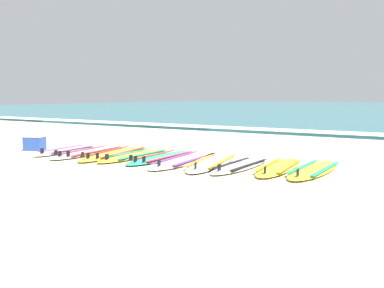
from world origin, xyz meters
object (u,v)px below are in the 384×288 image
surfboard_6 (212,162)px  surfboard_8 (279,167)px  surfboard_3 (136,155)px  surfboard_9 (314,170)px  surfboard_0 (68,150)px  surfboard_7 (240,166)px  cooler_box (35,142)px  surfboard_1 (90,152)px  surfboard_5 (186,160)px  surfboard_2 (115,153)px  surfboard_4 (162,157)px

surfboard_6 → surfboard_8: same height
surfboard_3 → surfboard_6: 1.81m
surfboard_8 → surfboard_9: (0.60, 0.07, -0.00)m
surfboard_0 → surfboard_3: (1.84, 0.21, -0.00)m
surfboard_3 → surfboard_7: bearing=-1.0°
surfboard_3 → surfboard_7: same height
surfboard_0 → surfboard_8: 4.94m
cooler_box → surfboard_7: bearing=4.2°
surfboard_1 → surfboard_9: bearing=4.8°
surfboard_3 → surfboard_1: bearing=-172.7°
surfboard_0 → surfboard_5: (3.07, 0.25, -0.00)m
surfboard_1 → surfboard_6: (3.00, 0.21, -0.00)m
surfboard_2 → surfboard_9: 4.26m
surfboard_3 → surfboard_9: 3.70m
surfboard_4 → cooler_box: bearing=-171.9°
surfboard_6 → cooler_box: 4.56m
surfboard_2 → surfboard_9: (4.25, 0.26, -0.00)m
surfboard_1 → surfboard_7: same height
surfboard_3 → cooler_box: 2.76m
surfboard_0 → cooler_box: cooler_box is taller
surfboard_8 → cooler_box: 5.85m
surfboard_2 → surfboard_3: bearing=0.8°
surfboard_2 → surfboard_3: same height
surfboard_0 → surfboard_1: 0.65m
surfboard_8 → surfboard_1: bearing=-175.5°
surfboard_5 → surfboard_3: bearing=-178.5°
surfboard_9 → cooler_box: bearing=-174.0°
surfboard_2 → surfboard_6: size_ratio=1.04×
surfboard_3 → surfboard_7: (2.44, -0.04, 0.00)m
surfboard_1 → surfboard_5: bearing=4.4°
surfboard_0 → surfboard_5: size_ratio=0.78×
surfboard_6 → surfboard_8: 1.29m
surfboard_3 → surfboard_5: (1.23, 0.03, -0.00)m
surfboard_0 → cooler_box: size_ratio=3.81×
surfboard_9 → surfboard_3: bearing=-176.0°
surfboard_0 → surfboard_6: same height
surfboard_0 → surfboard_8: size_ratio=0.94×
surfboard_7 → cooler_box: cooler_box is taller
surfboard_7 → surfboard_8: size_ratio=0.93×
surfboard_0 → surfboard_4: bearing=6.3°
surfboard_3 → surfboard_7: 2.44m
surfboard_5 → surfboard_9: size_ratio=1.18×
surfboard_0 → surfboard_9: 5.54m
surfboard_2 → surfboard_6: 2.37m
surfboard_5 → surfboard_4: bearing=177.3°
surfboard_6 → surfboard_7: same height
surfboard_1 → surfboard_4: size_ratio=1.08×
surfboard_0 → surfboard_7: 4.28m
surfboard_5 → surfboard_8: size_ratio=1.20×
surfboard_8 → cooler_box: cooler_box is taller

